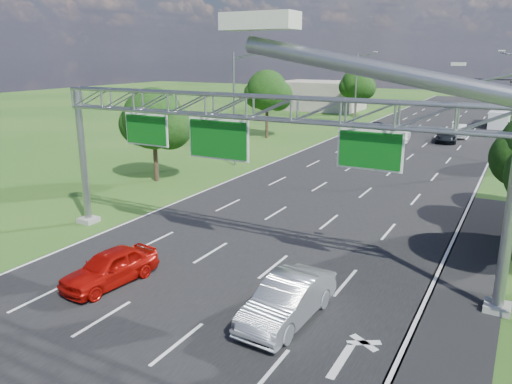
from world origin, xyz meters
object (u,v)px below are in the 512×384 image
Objects in this scene: sign_gantry at (251,120)px; red_coupe at (110,267)px; traffic_signal at (497,91)px; silver_sedan at (288,300)px; box_truck at (500,115)px.

sign_gantry reaches higher than red_coupe.
traffic_signal is 2.67× the size of red_coupe.
sign_gantry reaches higher than traffic_signal.
traffic_signal is at bearing 90.27° from silver_sedan.
traffic_signal is at bearing 85.70° from red_coupe.
silver_sedan is 62.57m from box_truck.
box_truck is at bearing 86.05° from red_coupe.
silver_sedan is (8.22, 0.91, 0.07)m from red_coupe.
sign_gantry reaches higher than silver_sedan.
sign_gantry is 2.64× the size of box_truck.
traffic_signal is 57.87m from silver_sedan.
red_coupe is at bearing -100.85° from traffic_signal.
silver_sedan is at bearing -92.98° from traffic_signal.
silver_sedan is (-3.00, -57.64, -4.31)m from traffic_signal.
sign_gantry is at bearing 60.25° from red_coupe.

